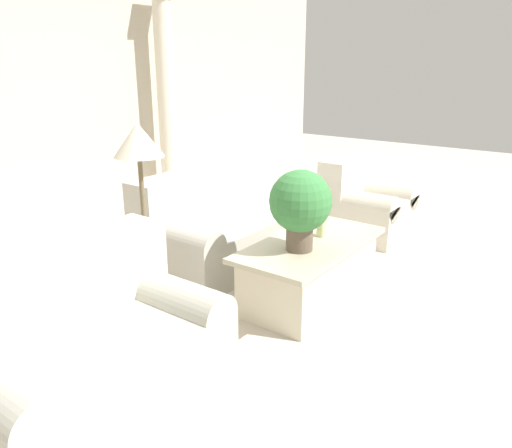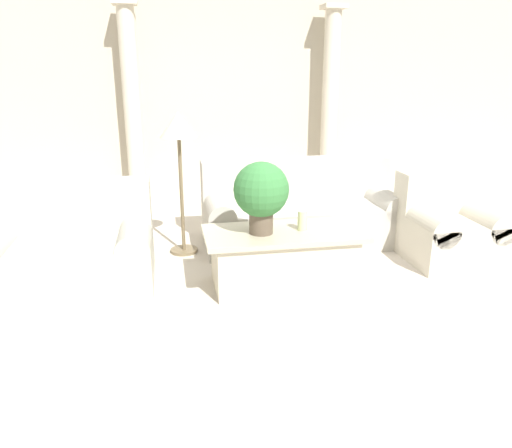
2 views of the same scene
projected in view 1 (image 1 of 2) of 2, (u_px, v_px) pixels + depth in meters
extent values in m
plane|color=beige|center=(280.00, 282.00, 4.32)|extent=(16.00, 16.00, 0.00)
cube|color=beige|center=(64.00, 82.00, 5.42)|extent=(10.00, 0.06, 3.20)
cube|color=#B7B2A8|center=(241.00, 234.00, 4.87)|extent=(2.07, 0.89, 0.43)
cube|color=#B7B2A8|center=(218.00, 186.00, 4.90)|extent=(2.07, 0.31, 0.43)
cylinder|color=#B7B2A8|center=(175.00, 238.00, 4.12)|extent=(0.28, 0.89, 0.28)
cylinder|color=#B7B2A8|center=(291.00, 194.00, 5.49)|extent=(0.28, 0.89, 0.28)
cube|color=#BCB8AA|center=(96.00, 370.00, 2.73)|extent=(1.40, 0.89, 0.43)
cube|color=#BCB8AA|center=(55.00, 285.00, 2.76)|extent=(1.40, 0.31, 0.43)
cylinder|color=#BCB8AA|center=(168.00, 298.00, 3.09)|extent=(0.28, 0.89, 0.28)
cube|color=beige|center=(310.00, 273.00, 3.94)|extent=(1.19, 0.58, 0.45)
cube|color=#BCB398|center=(311.00, 244.00, 3.87)|extent=(1.35, 0.66, 0.04)
cylinder|color=brown|center=(299.00, 238.00, 3.67)|extent=(0.20, 0.20, 0.18)
sphere|color=#387A3D|center=(300.00, 201.00, 3.59)|extent=(0.46, 0.46, 0.46)
cylinder|color=beige|center=(322.00, 226.00, 3.96)|extent=(0.08, 0.08, 0.17)
cylinder|color=brown|center=(150.00, 302.00, 3.93)|extent=(0.28, 0.28, 0.03)
cylinder|color=brown|center=(145.00, 232.00, 3.75)|extent=(0.04, 0.04, 1.14)
cone|color=beige|center=(138.00, 140.00, 3.53)|extent=(0.36, 0.36, 0.24)
cylinder|color=beige|center=(167.00, 107.00, 6.28)|extent=(0.22, 0.22, 2.54)
cube|color=beige|center=(367.00, 216.00, 5.45)|extent=(0.85, 0.82, 0.42)
cube|color=beige|center=(347.00, 175.00, 5.47)|extent=(0.85, 0.29, 0.41)
cylinder|color=beige|center=(357.00, 204.00, 5.17)|extent=(0.28, 0.82, 0.28)
cylinder|color=beige|center=(379.00, 193.00, 5.61)|extent=(0.28, 0.82, 0.28)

